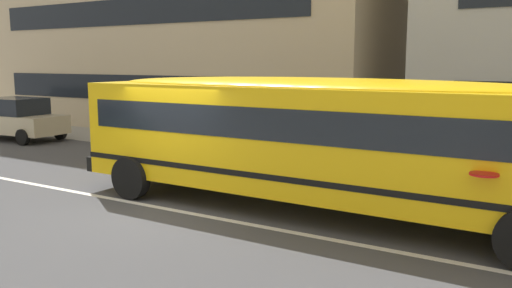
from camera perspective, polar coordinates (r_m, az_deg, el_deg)
ground_plane at (r=11.28m, az=-9.82°, el=-6.88°), size 400.00×400.00×0.00m
sidewalk_far at (r=17.16m, az=6.03°, el=-1.35°), size 120.00×3.00×0.01m
lane_centreline at (r=11.28m, az=-9.82°, el=-6.86°), size 110.00×0.16×0.01m
school_bus at (r=10.51m, az=7.66°, el=1.06°), size 12.22×2.93×2.73m
parked_car_beige_mid_block at (r=22.66m, az=-24.30°, el=2.53°), size 3.97×2.01×1.64m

